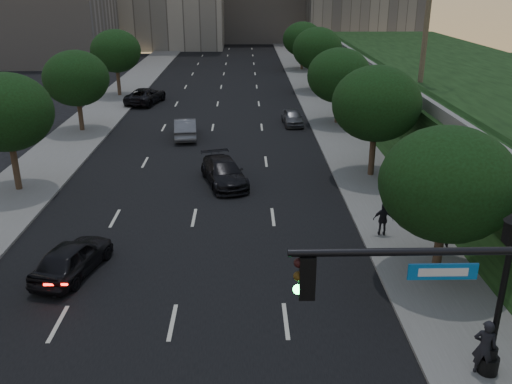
{
  "coord_description": "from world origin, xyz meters",
  "views": [
    {
      "loc": [
        2.59,
        -11.11,
        11.26
      ],
      "look_at": [
        3.02,
        8.38,
        3.6
      ],
      "focal_mm": 38.0,
      "sensor_mm": 36.0,
      "label": 1
    }
  ],
  "objects_px": {
    "sedan_near_right": "(224,172)",
    "sedan_far_left": "(146,96)",
    "traffic_signal_mast": "(486,360)",
    "sedan_mid_left": "(185,128)",
    "pedestrian_a": "(485,347)",
    "pedestrian_c": "(383,219)",
    "sedan_near_left": "(72,258)",
    "pedestrian_b": "(443,233)",
    "street_lamp": "(500,302)",
    "sedan_far_right": "(292,117)"
  },
  "relations": [
    {
      "from": "sedan_near_right",
      "to": "sedan_far_left",
      "type": "bearing_deg",
      "value": 94.58
    },
    {
      "from": "traffic_signal_mast",
      "to": "sedan_near_right",
      "type": "xyz_separation_m",
      "value": [
        -6.36,
        20.66,
        -2.94
      ]
    },
    {
      "from": "sedan_mid_left",
      "to": "pedestrian_a",
      "type": "xyz_separation_m",
      "value": [
        11.58,
        -27.0,
        0.32
      ]
    },
    {
      "from": "traffic_signal_mast",
      "to": "pedestrian_c",
      "type": "relative_size",
      "value": 4.48
    },
    {
      "from": "sedan_near_left",
      "to": "pedestrian_b",
      "type": "xyz_separation_m",
      "value": [
        15.66,
        1.53,
        0.22
      ]
    },
    {
      "from": "street_lamp",
      "to": "sedan_mid_left",
      "type": "xyz_separation_m",
      "value": [
        -11.8,
        26.98,
        -1.88
      ]
    },
    {
      "from": "sedan_near_left",
      "to": "street_lamp",
      "type": "bearing_deg",
      "value": 170.39
    },
    {
      "from": "sedan_near_left",
      "to": "pedestrian_c",
      "type": "xyz_separation_m",
      "value": [
        13.43,
        3.07,
        0.2
      ]
    },
    {
      "from": "sedan_mid_left",
      "to": "pedestrian_b",
      "type": "bearing_deg",
      "value": 119.01
    },
    {
      "from": "sedan_far_right",
      "to": "pedestrian_c",
      "type": "xyz_separation_m",
      "value": [
        2.41,
        -21.24,
        0.28
      ]
    },
    {
      "from": "pedestrian_c",
      "to": "traffic_signal_mast",
      "type": "bearing_deg",
      "value": 92.25
    },
    {
      "from": "traffic_signal_mast",
      "to": "sedan_far_left",
      "type": "height_order",
      "value": "traffic_signal_mast"
    },
    {
      "from": "traffic_signal_mast",
      "to": "pedestrian_a",
      "type": "xyz_separation_m",
      "value": [
        1.96,
        3.78,
        -2.6
      ]
    },
    {
      "from": "sedan_near_right",
      "to": "pedestrian_a",
      "type": "relative_size",
      "value": 2.72
    },
    {
      "from": "sedan_far_right",
      "to": "pedestrian_b",
      "type": "distance_m",
      "value": 23.24
    },
    {
      "from": "street_lamp",
      "to": "pedestrian_b",
      "type": "relative_size",
      "value": 3.47
    },
    {
      "from": "traffic_signal_mast",
      "to": "pedestrian_c",
      "type": "height_order",
      "value": "traffic_signal_mast"
    },
    {
      "from": "sedan_mid_left",
      "to": "sedan_far_right",
      "type": "distance_m",
      "value": 9.28
    },
    {
      "from": "pedestrian_a",
      "to": "street_lamp",
      "type": "bearing_deg",
      "value": -151.57
    },
    {
      "from": "sedan_far_left",
      "to": "pedestrian_b",
      "type": "xyz_separation_m",
      "value": [
        18.2,
        -31.34,
        0.19
      ]
    },
    {
      "from": "sedan_near_left",
      "to": "sedan_far_right",
      "type": "bearing_deg",
      "value": -99.71
    },
    {
      "from": "sedan_far_right",
      "to": "pedestrian_c",
      "type": "distance_m",
      "value": 21.37
    },
    {
      "from": "sedan_mid_left",
      "to": "pedestrian_b",
      "type": "xyz_separation_m",
      "value": [
        13.11,
        -18.97,
        0.2
      ]
    },
    {
      "from": "traffic_signal_mast",
      "to": "sedan_near_right",
      "type": "relative_size",
      "value": 1.39
    },
    {
      "from": "sedan_near_left",
      "to": "pedestrian_a",
      "type": "xyz_separation_m",
      "value": [
        14.13,
        -6.5,
        0.34
      ]
    },
    {
      "from": "traffic_signal_mast",
      "to": "sedan_far_right",
      "type": "height_order",
      "value": "traffic_signal_mast"
    },
    {
      "from": "sedan_near_right",
      "to": "pedestrian_c",
      "type": "bearing_deg",
      "value": -59.64
    },
    {
      "from": "sedan_far_right",
      "to": "sedan_far_left",
      "type": "bearing_deg",
      "value": 144.21
    },
    {
      "from": "sedan_mid_left",
      "to": "pedestrian_a",
      "type": "height_order",
      "value": "pedestrian_a"
    },
    {
      "from": "sedan_far_left",
      "to": "sedan_far_right",
      "type": "distance_m",
      "value": 16.03
    },
    {
      "from": "street_lamp",
      "to": "pedestrian_a",
      "type": "bearing_deg",
      "value": -174.49
    },
    {
      "from": "pedestrian_b",
      "to": "pedestrian_c",
      "type": "xyz_separation_m",
      "value": [
        -2.24,
        1.54,
        -0.03
      ]
    },
    {
      "from": "pedestrian_b",
      "to": "pedestrian_a",
      "type": "bearing_deg",
      "value": 95.35
    },
    {
      "from": "traffic_signal_mast",
      "to": "pedestrian_a",
      "type": "distance_m",
      "value": 4.99
    },
    {
      "from": "sedan_near_left",
      "to": "sedan_far_left",
      "type": "distance_m",
      "value": 32.97
    },
    {
      "from": "sedan_near_left",
      "to": "sedan_mid_left",
      "type": "bearing_deg",
      "value": -82.42
    },
    {
      "from": "traffic_signal_mast",
      "to": "pedestrian_b",
      "type": "bearing_deg",
      "value": 73.52
    },
    {
      "from": "sedan_near_right",
      "to": "traffic_signal_mast",
      "type": "bearing_deg",
      "value": -88.68
    },
    {
      "from": "sedan_far_left",
      "to": "sedan_near_right",
      "type": "distance_m",
      "value": 23.99
    },
    {
      "from": "street_lamp",
      "to": "sedan_near_left",
      "type": "xyz_separation_m",
      "value": [
        -14.35,
        6.47,
        -1.9
      ]
    },
    {
      "from": "sedan_near_left",
      "to": "sedan_mid_left",
      "type": "xyz_separation_m",
      "value": [
        2.55,
        20.5,
        0.02
      ]
    },
    {
      "from": "sedan_far_left",
      "to": "traffic_signal_mast",
      "type": "bearing_deg",
      "value": 121.76
    },
    {
      "from": "pedestrian_b",
      "to": "street_lamp",
      "type": "bearing_deg",
      "value": 96.83
    },
    {
      "from": "traffic_signal_mast",
      "to": "pedestrian_a",
      "type": "relative_size",
      "value": 3.78
    },
    {
      "from": "street_lamp",
      "to": "traffic_signal_mast",
      "type": "bearing_deg",
      "value": -119.84
    },
    {
      "from": "sedan_near_left",
      "to": "pedestrian_c",
      "type": "distance_m",
      "value": 13.77
    },
    {
      "from": "street_lamp",
      "to": "pedestrian_c",
      "type": "height_order",
      "value": "street_lamp"
    },
    {
      "from": "sedan_near_left",
      "to": "sedan_far_left",
      "type": "height_order",
      "value": "sedan_far_left"
    },
    {
      "from": "pedestrian_b",
      "to": "traffic_signal_mast",
      "type": "bearing_deg",
      "value": 89.66
    },
    {
      "from": "sedan_mid_left",
      "to": "pedestrian_c",
      "type": "xyz_separation_m",
      "value": [
        10.88,
        -17.44,
        0.17
      ]
    }
  ]
}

